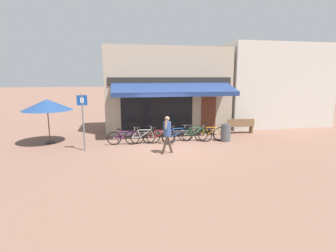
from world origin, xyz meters
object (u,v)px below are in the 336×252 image
(cafe_parasol, at_px, (47,105))
(park_bench, at_px, (240,126))
(pedestrian_adult, at_px, (167,131))
(bicycle_blue, at_px, (178,135))
(bicycle_red, at_px, (158,136))
(bicycle_green, at_px, (195,134))
(bicycle_purple, at_px, (126,137))
(bicycle_silver, at_px, (143,136))
(parking_sign, at_px, (83,116))
(bicycle_orange, at_px, (210,134))
(litter_bin, at_px, (226,132))

(cafe_parasol, height_order, park_bench, cafe_parasol)
(pedestrian_adult, bearing_deg, bicycle_blue, -112.72)
(bicycle_red, bearing_deg, bicycle_blue, 37.70)
(bicycle_green, xyz_separation_m, pedestrian_adult, (-1.81, -1.84, 0.62))
(bicycle_purple, height_order, pedestrian_adult, pedestrian_adult)
(park_bench, bearing_deg, bicycle_purple, -164.57)
(bicycle_silver, bearing_deg, bicycle_red, -7.76)
(bicycle_purple, xyz_separation_m, bicycle_blue, (2.64, 0.06, 0.01))
(bicycle_red, xyz_separation_m, bicycle_blue, (1.04, 0.22, 0.01))
(parking_sign, height_order, cafe_parasol, parking_sign)
(bicycle_green, height_order, parking_sign, parking_sign)
(bicycle_orange, relative_size, pedestrian_adult, 1.03)
(park_bench, bearing_deg, pedestrian_adult, -143.07)
(pedestrian_adult, relative_size, park_bench, 1.01)
(bicycle_green, xyz_separation_m, parking_sign, (-5.37, -0.66, 1.17))
(cafe_parasol, relative_size, park_bench, 1.46)
(bicycle_silver, height_order, cafe_parasol, cafe_parasol)
(bicycle_orange, relative_size, litter_bin, 1.78)
(bicycle_green, height_order, pedestrian_adult, pedestrian_adult)
(bicycle_blue, xyz_separation_m, cafe_parasol, (-6.35, 0.98, 1.55))
(bicycle_purple, xyz_separation_m, bicycle_silver, (0.84, -0.05, 0.02))
(bicycle_orange, relative_size, park_bench, 1.04)
(bicycle_red, xyz_separation_m, litter_bin, (3.49, -0.14, 0.11))
(bicycle_purple, distance_m, bicycle_orange, 4.35)
(bicycle_silver, height_order, litter_bin, litter_bin)
(bicycle_purple, distance_m, pedestrian_adult, 2.61)
(bicycle_purple, xyz_separation_m, pedestrian_adult, (1.71, -1.87, 0.64))
(litter_bin, bearing_deg, park_bench, 45.33)
(cafe_parasol, bearing_deg, bicycle_red, -12.66)
(litter_bin, xyz_separation_m, parking_sign, (-6.94, -0.40, 1.08))
(bicycle_blue, distance_m, bicycle_orange, 1.71)
(bicycle_red, bearing_deg, litter_bin, 23.73)
(pedestrian_adult, distance_m, cafe_parasol, 6.22)
(bicycle_orange, bearing_deg, bicycle_silver, -169.68)
(pedestrian_adult, bearing_deg, bicycle_orange, -142.63)
(litter_bin, bearing_deg, bicycle_orange, 163.38)
(pedestrian_adult, bearing_deg, litter_bin, -151.89)
(parking_sign, bearing_deg, pedestrian_adult, -18.38)
(litter_bin, bearing_deg, bicycle_green, 170.86)
(bicycle_red, bearing_deg, park_bench, 42.22)
(bicycle_red, distance_m, bicycle_green, 1.92)
(bicycle_silver, bearing_deg, park_bench, 12.99)
(bicycle_orange, bearing_deg, pedestrian_adult, -135.06)
(bicycle_blue, bearing_deg, bicycle_red, 176.55)
(pedestrian_adult, bearing_deg, bicycle_red, -83.34)
(bicycle_silver, height_order, parking_sign, parking_sign)
(parking_sign, bearing_deg, bicycle_green, 6.97)
(bicycle_purple, bearing_deg, bicycle_orange, -0.26)
(bicycle_blue, relative_size, cafe_parasol, 0.75)
(bicycle_red, xyz_separation_m, pedestrian_adult, (0.11, -1.72, 0.64))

